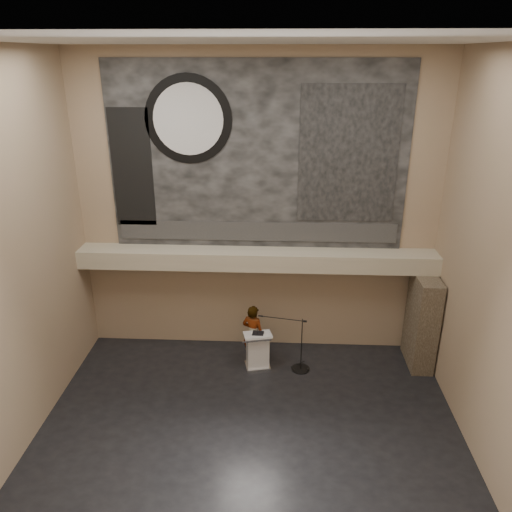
{
  "coord_description": "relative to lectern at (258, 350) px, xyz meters",
  "views": [
    {
      "loc": [
        0.62,
        -9.3,
        8.27
      ],
      "look_at": [
        0.0,
        3.2,
        3.2
      ],
      "focal_mm": 35.0,
      "sensor_mm": 36.0,
      "label": 1
    }
  ],
  "objects": [
    {
      "name": "stone_pier",
      "position": [
        4.58,
        0.49,
        0.8
      ],
      "size": [
        0.6,
        1.4,
        2.7
      ],
      "primitive_type": "cube",
      "color": "#3D3225",
      "rests_on": "floor"
    },
    {
      "name": "banner",
      "position": [
        -0.07,
        1.31,
        5.15
      ],
      "size": [
        8.0,
        0.05,
        5.0
      ],
      "primitive_type": "cube",
      "color": "black",
      "rests_on": "wall_back"
    },
    {
      "name": "wall_right",
      "position": [
        4.93,
        -2.66,
        3.7
      ],
      "size": [
        0.02,
        8.0,
        8.5
      ],
      "primitive_type": "cube",
      "color": "#917A5C",
      "rests_on": "floor"
    },
    {
      "name": "wall_back",
      "position": [
        -0.07,
        1.34,
        3.7
      ],
      "size": [
        10.0,
        0.02,
        8.5
      ],
      "primitive_type": "cube",
      "color": "#917A5C",
      "rests_on": "floor"
    },
    {
      "name": "sprinkler_right",
      "position": [
        1.83,
        0.89,
        2.12
      ],
      "size": [
        0.04,
        0.04,
        0.06
      ],
      "primitive_type": "cylinder",
      "color": "#B2893D",
      "rests_on": "soffit"
    },
    {
      "name": "banner_clock_rim",
      "position": [
        -1.87,
        1.27,
        6.15
      ],
      "size": [
        2.3,
        0.02,
        2.3
      ],
      "primitive_type": "cylinder",
      "rotation": [
        1.57,
        0.0,
        0.0
      ],
      "color": "black",
      "rests_on": "banner"
    },
    {
      "name": "banner_text_strip",
      "position": [
        -0.07,
        1.27,
        3.1
      ],
      "size": [
        7.76,
        0.02,
        0.55
      ],
      "primitive_type": "cube",
      "color": "#2A2A2A",
      "rests_on": "banner"
    },
    {
      "name": "banner_brick_print",
      "position": [
        -3.47,
        1.27,
        4.85
      ],
      "size": [
        1.1,
        0.02,
        3.2
      ],
      "primitive_type": "cube",
      "color": "black",
      "rests_on": "banner"
    },
    {
      "name": "floor",
      "position": [
        -0.07,
        -2.66,
        -0.55
      ],
      "size": [
        10.0,
        10.0,
        0.0
      ],
      "primitive_type": "plane",
      "color": "black",
      "rests_on": "ground"
    },
    {
      "name": "papers",
      "position": [
        -0.06,
        -0.04,
        0.55
      ],
      "size": [
        0.26,
        0.3,
        0.0
      ],
      "primitive_type": "cube",
      "rotation": [
        0.0,
        0.0,
        0.32
      ],
      "color": "white",
      "rests_on": "lectern"
    },
    {
      "name": "lectern",
      "position": [
        0.0,
        0.0,
        0.0
      ],
      "size": [
        0.86,
        0.69,
        1.14
      ],
      "rotation": [
        0.0,
        0.0,
        0.21
      ],
      "color": "silver",
      "rests_on": "floor"
    },
    {
      "name": "binder",
      "position": [
        0.01,
        -0.02,
        0.56
      ],
      "size": [
        0.33,
        0.28,
        0.04
      ],
      "primitive_type": "cube",
      "rotation": [
        0.0,
        0.0,
        -0.1
      ],
      "color": "black",
      "rests_on": "lectern"
    },
    {
      "name": "mic_stand",
      "position": [
        1.18,
        -0.03,
        -0.31
      ],
      "size": [
        1.47,
        0.52,
        1.61
      ],
      "rotation": [
        0.0,
        0.0,
        -0.19
      ],
      "color": "black",
      "rests_on": "floor"
    },
    {
      "name": "soffit",
      "position": [
        -0.07,
        0.94,
        2.4
      ],
      "size": [
        10.0,
        0.8,
        0.5
      ],
      "primitive_type": "cube",
      "color": "tan",
      "rests_on": "wall_back"
    },
    {
      "name": "sprinkler_left",
      "position": [
        -1.67,
        0.89,
        2.12
      ],
      "size": [
        0.04,
        0.04,
        0.06
      ],
      "primitive_type": "cylinder",
      "color": "#B2893D",
      "rests_on": "soffit"
    },
    {
      "name": "banner_building_print",
      "position": [
        2.33,
        1.27,
        5.25
      ],
      "size": [
        2.6,
        0.02,
        3.6
      ],
      "primitive_type": "cube",
      "color": "black",
      "rests_on": "banner"
    },
    {
      "name": "ceiling",
      "position": [
        -0.07,
        -2.66,
        7.95
      ],
      "size": [
        10.0,
        10.0,
        0.0
      ],
      "primitive_type": "plane",
      "color": "silver",
      "rests_on": "wall_back"
    },
    {
      "name": "speaker_person",
      "position": [
        -0.15,
        0.31,
        0.34
      ],
      "size": [
        0.77,
        0.65,
        1.79
      ],
      "primitive_type": "imported",
      "rotation": [
        0.0,
        0.0,
        2.74
      ],
      "color": "silver",
      "rests_on": "floor"
    },
    {
      "name": "wall_left",
      "position": [
        -5.07,
        -2.66,
        3.7
      ],
      "size": [
        0.02,
        8.0,
        8.5
      ],
      "primitive_type": "cube",
      "color": "#917A5C",
      "rests_on": "floor"
    },
    {
      "name": "wall_front",
      "position": [
        -0.07,
        -6.66,
        3.7
      ],
      "size": [
        10.0,
        0.02,
        8.5
      ],
      "primitive_type": "cube",
      "color": "#917A5C",
      "rests_on": "floor"
    },
    {
      "name": "banner_clock_face",
      "position": [
        -1.87,
        1.25,
        6.15
      ],
      "size": [
        1.84,
        0.02,
        1.84
      ],
      "primitive_type": "cylinder",
      "rotation": [
        1.57,
        0.0,
        0.0
      ],
      "color": "silver",
      "rests_on": "banner"
    }
  ]
}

